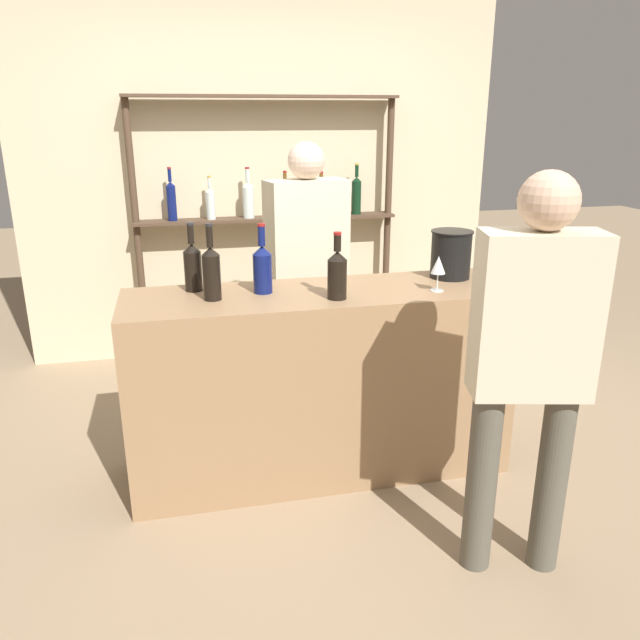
% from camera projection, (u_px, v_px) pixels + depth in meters
% --- Properties ---
extents(ground_plane, '(16.00, 16.00, 0.00)m').
position_uv_depth(ground_plane, '(320.00, 466.00, 3.28)').
color(ground_plane, '#9E8466').
extents(bar_counter, '(1.87, 0.55, 0.95)m').
position_uv_depth(bar_counter, '(320.00, 383.00, 3.13)').
color(bar_counter, '#997551').
rests_on(bar_counter, ground_plane).
extents(back_wall, '(3.47, 0.12, 2.80)m').
position_uv_depth(back_wall, '(262.00, 165.00, 4.57)').
color(back_wall, beige).
rests_on(back_wall, ground_plane).
extents(back_shelf, '(1.89, 0.18, 1.88)m').
position_uv_depth(back_shelf, '(267.00, 192.00, 4.46)').
color(back_shelf, '#4C3828').
rests_on(back_shelf, ground_plane).
extents(counter_bottle_0, '(0.08, 0.08, 0.33)m').
position_uv_depth(counter_bottle_0, '(193.00, 265.00, 2.96)').
color(counter_bottle_0, black).
rests_on(counter_bottle_0, bar_counter).
extents(counter_bottle_1, '(0.08, 0.08, 0.35)m').
position_uv_depth(counter_bottle_1, '(211.00, 271.00, 2.81)').
color(counter_bottle_1, black).
rests_on(counter_bottle_1, bar_counter).
extents(counter_bottle_2, '(0.09, 0.09, 0.33)m').
position_uv_depth(counter_bottle_2, '(262.00, 267.00, 2.93)').
color(counter_bottle_2, '#0F1956').
rests_on(counter_bottle_2, bar_counter).
extents(counter_bottle_3, '(0.09, 0.09, 0.31)m').
position_uv_depth(counter_bottle_3, '(337.00, 273.00, 2.83)').
color(counter_bottle_3, black).
rests_on(counter_bottle_3, bar_counter).
extents(wine_glass, '(0.07, 0.07, 0.17)m').
position_uv_depth(wine_glass, '(438.00, 266.00, 2.95)').
color(wine_glass, silver).
rests_on(wine_glass, bar_counter).
extents(ice_bucket, '(0.22, 0.22, 0.24)m').
position_uv_depth(ice_bucket, '(451.00, 254.00, 3.20)').
color(ice_bucket, black).
rests_on(ice_bucket, bar_counter).
extents(customer_right, '(0.46, 0.28, 1.59)m').
position_uv_depth(customer_right, '(531.00, 353.00, 2.28)').
color(customer_right, '#575347').
rests_on(customer_right, ground_plane).
extents(server_behind_counter, '(0.50, 0.30, 1.61)m').
position_uv_depth(server_behind_counter, '(307.00, 259.00, 3.70)').
color(server_behind_counter, '#575347').
rests_on(server_behind_counter, ground_plane).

